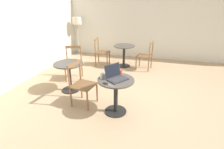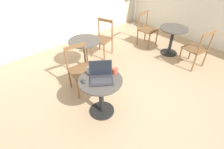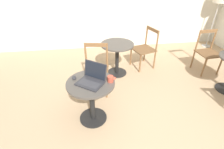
{
  "view_description": "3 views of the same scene",
  "coord_description": "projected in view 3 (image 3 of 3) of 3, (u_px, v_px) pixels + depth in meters",
  "views": [
    {
      "loc": [
        -3.6,
        -0.36,
        2.09
      ],
      "look_at": [
        -0.47,
        0.52,
        0.71
      ],
      "focal_mm": 28.0,
      "sensor_mm": 36.0,
      "label": 1
    },
    {
      "loc": [
        -1.98,
        -1.34,
        2.43
      ],
      "look_at": [
        -0.38,
        0.46,
        0.62
      ],
      "focal_mm": 28.0,
      "sensor_mm": 36.0,
      "label": 2
    },
    {
      "loc": [
        -0.66,
        -1.67,
        2.17
      ],
      "look_at": [
        -0.37,
        0.55,
        0.71
      ],
      "focal_mm": 28.0,
      "sensor_mm": 36.0,
      "label": 3
    }
  ],
  "objects": [
    {
      "name": "cafe_table_near",
      "position": [
        91.0,
        93.0,
        2.6
      ],
      "size": [
        0.7,
        0.7,
        0.72
      ],
      "color": "black",
      "rests_on": "ground_plane"
    },
    {
      "name": "floor_lamp",
      "position": [
        220.0,
        0.0,
        4.61
      ],
      "size": [
        0.34,
        0.34,
        1.51
      ],
      "color": "#B7B7B7",
      "rests_on": "ground_plane"
    },
    {
      "name": "chair_near_back",
      "position": [
        96.0,
        69.0,
        3.28
      ],
      "size": [
        0.51,
        0.51,
        0.93
      ],
      "color": "brown",
      "rests_on": "ground_plane"
    },
    {
      "name": "laptop",
      "position": [
        92.0,
        79.0,
        2.46
      ],
      "size": [
        0.47,
        0.46,
        0.27
      ],
      "color": "#2D2D33",
      "rests_on": "cafe_table_near"
    },
    {
      "name": "ground_plane",
      "position": [
        141.0,
        132.0,
        2.64
      ],
      "size": [
        16.0,
        16.0,
        0.0
      ],
      "primitive_type": "plane",
      "color": "tan"
    },
    {
      "name": "cafe_table_far",
      "position": [
        117.0,
        52.0,
        3.76
      ],
      "size": [
        0.7,
        0.7,
        0.72
      ],
      "color": "black",
      "rests_on": "ground_plane"
    },
    {
      "name": "mug",
      "position": [
        111.0,
        79.0,
        2.48
      ],
      "size": [
        0.12,
        0.09,
        0.09
      ],
      "color": "#C64C38",
      "rests_on": "cafe_table_near"
    },
    {
      "name": "chair_far_right",
      "position": [
        145.0,
        49.0,
        4.07
      ],
      "size": [
        0.57,
        0.57,
        0.93
      ],
      "color": "brown",
      "rests_on": "ground_plane"
    },
    {
      "name": "mouse",
      "position": [
        74.0,
        78.0,
        2.56
      ],
      "size": [
        0.06,
        0.1,
        0.03
      ],
      "color": "#2D2D33",
      "rests_on": "cafe_table_near"
    },
    {
      "name": "drinking_glass",
      "position": [
        88.0,
        69.0,
        2.68
      ],
      "size": [
        0.07,
        0.07,
        0.11
      ],
      "color": "silver",
      "rests_on": "cafe_table_near"
    },
    {
      "name": "chair_mid_back",
      "position": [
        207.0,
        52.0,
        3.91
      ],
      "size": [
        0.49,
        0.49,
        0.93
      ],
      "color": "brown",
      "rests_on": "ground_plane"
    }
  ]
}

